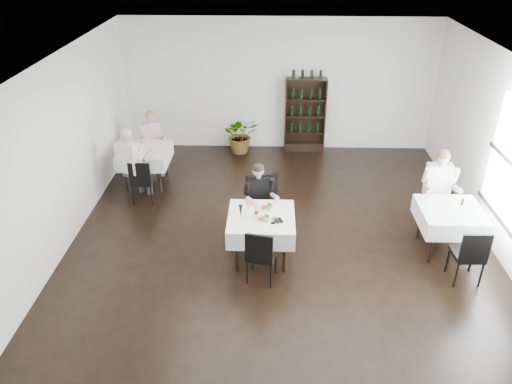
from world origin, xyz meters
TOP-DOWN VIEW (x-y plane):
  - room_shell at (0.00, 0.00)m, footprint 9.00×9.00m
  - wine_shelf at (0.60, 4.31)m, footprint 0.90×0.28m
  - main_table at (-0.30, 0.00)m, footprint 1.03×1.03m
  - left_table at (-2.70, 2.50)m, footprint 0.98×0.98m
  - right_table at (2.70, 0.30)m, footprint 0.98×0.98m
  - potted_tree at (-0.86, 4.14)m, footprint 0.91×0.82m
  - main_chair_far at (-0.23, 0.65)m, footprint 0.66×0.66m
  - main_chair_near at (-0.29, -0.62)m, footprint 0.48×0.49m
  - left_chair_far at (-2.69, 3.10)m, footprint 0.52×0.52m
  - left_chair_near at (-2.59, 1.70)m, footprint 0.40×0.41m
  - right_chair_far at (2.78, 1.00)m, footprint 0.58×0.59m
  - right_chair_near at (2.75, -0.54)m, footprint 0.44×0.44m
  - diner_main at (-0.35, 0.67)m, footprint 0.57×0.60m
  - diner_left_far at (-2.65, 3.06)m, footprint 0.59×0.62m
  - diner_left_near at (-2.76, 1.83)m, footprint 0.67×0.70m
  - diner_right_far at (2.67, 0.93)m, footprint 0.56×0.56m
  - plate_far at (-0.21, 0.24)m, footprint 0.25×0.25m
  - plate_near at (-0.25, -0.11)m, footprint 0.31×0.31m
  - pilsner_dark at (-0.61, -0.04)m, footprint 0.06×0.06m
  - pilsner_lager at (-0.51, 0.13)m, footprint 0.06×0.06m
  - coke_bottle at (-0.37, -0.03)m, footprint 0.07×0.07m
  - napkin_cutlery at (-0.07, -0.14)m, footprint 0.23×0.21m
  - pepper_mill at (2.90, 0.44)m, footprint 0.06×0.06m

SIDE VIEW (x-z plane):
  - potted_tree at x=-0.86m, z-range 0.00..0.87m
  - left_chair_near at x=-2.59m, z-range 0.06..0.95m
  - main_chair_near at x=-0.29m, z-range 0.06..0.96m
  - right_chair_near at x=2.75m, z-range 0.07..0.99m
  - left_chair_far at x=-2.69m, z-range 0.07..1.03m
  - right_chair_far at x=2.78m, z-range 0.08..1.16m
  - left_table at x=-2.70m, z-range 0.24..1.01m
  - right_table at x=2.70m, z-range 0.24..1.01m
  - main_table at x=-0.30m, z-range 0.24..1.01m
  - main_chair_far at x=-0.23m, z-range 0.08..1.18m
  - diner_main at x=-0.35m, z-range 0.11..1.42m
  - napkin_cutlery at x=-0.07m, z-range 0.77..0.79m
  - diner_left_far at x=-2.65m, z-range 0.11..1.46m
  - plate_near at x=-0.25m, z-range 0.75..0.82m
  - plate_far at x=-0.21m, z-range 0.75..0.83m
  - pepper_mill at x=2.90m, z-range 0.77..0.88m
  - wine_shelf at x=0.60m, z-range -0.03..1.72m
  - diner_right_far at x=2.67m, z-range 0.12..1.61m
  - diner_left_near at x=-2.76m, z-range 0.12..1.62m
  - coke_bottle at x=-0.37m, z-range 0.74..1.01m
  - pilsner_dark at x=-0.61m, z-range 0.75..1.01m
  - pilsner_lager at x=-0.51m, z-range 0.75..1.01m
  - room_shell at x=0.00m, z-range -3.00..6.00m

